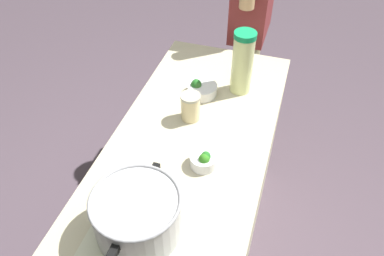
{
  "coord_description": "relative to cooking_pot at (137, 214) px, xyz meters",
  "views": [
    {
      "loc": [
        -1.06,
        -0.33,
        2.01
      ],
      "look_at": [
        0.0,
        0.0,
        0.95
      ],
      "focal_mm": 35.76,
      "sensor_mm": 36.0,
      "label": 1
    }
  ],
  "objects": [
    {
      "name": "ground_plane",
      "position": [
        0.47,
        -0.03,
        -0.99
      ],
      "size": [
        8.0,
        8.0,
        0.0
      ],
      "primitive_type": "plane",
      "color": "#544550"
    },
    {
      "name": "counter_slab",
      "position": [
        0.47,
        -0.03,
        -0.54
      ],
      "size": [
        1.39,
        0.64,
        0.9
      ],
      "primitive_type": "cube",
      "color": "#BEB495",
      "rests_on": "ground_plane"
    },
    {
      "name": "dish_cloth",
      "position": [
        0.0,
        0.0,
        -0.09
      ],
      "size": [
        0.3,
        0.32,
        0.01
      ],
      "primitive_type": "cube",
      "color": "beige",
      "rests_on": "counter_slab"
    },
    {
      "name": "cooking_pot",
      "position": [
        0.0,
        0.0,
        0.0
      ],
      "size": [
        0.36,
        0.29,
        0.16
      ],
      "color": "#B7B7BC",
      "rests_on": "dish_cloth"
    },
    {
      "name": "lemonade_pitcher",
      "position": [
        0.84,
        -0.15,
        0.06
      ],
      "size": [
        0.1,
        0.1,
        0.3
      ],
      "color": "#E9F1A1",
      "rests_on": "counter_slab"
    },
    {
      "name": "mason_jar",
      "position": [
        0.58,
        0.01,
        -0.03
      ],
      "size": [
        0.09,
        0.09,
        0.12
      ],
      "color": "beige",
      "rests_on": "counter_slab"
    },
    {
      "name": "broccoli_bowl_front",
      "position": [
        0.33,
        -0.12,
        -0.06
      ],
      "size": [
        0.1,
        0.1,
        0.07
      ],
      "color": "silver",
      "rests_on": "counter_slab"
    },
    {
      "name": "broccoli_bowl_center",
      "position": [
        0.75,
        0.01,
        -0.06
      ],
      "size": [
        0.14,
        0.14,
        0.08
      ],
      "color": "silver",
      "rests_on": "counter_slab"
    },
    {
      "name": "person_cook",
      "position": [
        1.45,
        -0.08,
        -0.1
      ],
      "size": [
        0.5,
        0.2,
        1.61
      ],
      "color": "tan",
      "rests_on": "ground_plane"
    }
  ]
}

